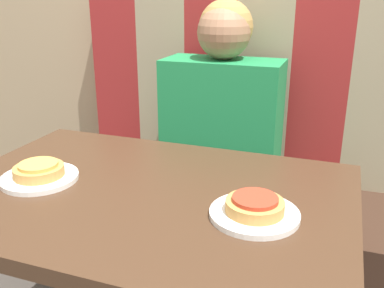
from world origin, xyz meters
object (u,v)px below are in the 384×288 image
at_px(person, 222,106).
at_px(plate_right, 254,214).
at_px(plate_left, 40,178).
at_px(pizza_right, 255,205).
at_px(pizza_left, 39,170).

xyz_separation_m(person, plate_right, (0.26, -0.68, -0.03)).
bearing_deg(person, plate_right, -68.87).
bearing_deg(plate_left, pizza_right, 0.00).
relative_size(pizza_left, pizza_right, 1.00).
xyz_separation_m(plate_left, plate_right, (0.52, 0.00, 0.00)).
bearing_deg(person, pizza_right, -68.87).
height_order(plate_left, pizza_left, pizza_left).
xyz_separation_m(plate_right, pizza_left, (-0.52, 0.00, 0.02)).
relative_size(plate_right, pizza_right, 1.54).
bearing_deg(person, plate_left, -111.13).
distance_m(plate_right, pizza_left, 0.52).
xyz_separation_m(person, pizza_right, (0.26, -0.68, -0.01)).
relative_size(plate_left, plate_right, 1.00).
bearing_deg(plate_right, person, 111.13).
bearing_deg(pizza_right, plate_right, 0.00).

